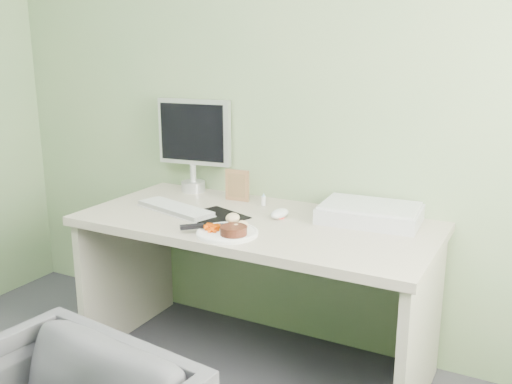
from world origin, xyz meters
The scene contains 14 objects.
wall_back centered at (0.00, 2.00, 1.35)m, with size 3.50×3.50×0.00m, color gray.
desk centered at (0.00, 1.62, 0.55)m, with size 1.60×0.75×0.73m.
plate centered at (-0.01, 1.39, 0.74)m, with size 0.26×0.26×0.01m, color white.
steak centered at (0.03, 1.37, 0.76)m, with size 0.11×0.11×0.04m, color black.
potato_pile centered at (0.03, 1.44, 0.77)m, with size 0.11×0.08×0.06m, color tan.
carrot_heap centered at (-0.07, 1.37, 0.76)m, with size 0.06×0.05×0.04m, color #E14B04.
steak_knife centered at (-0.12, 1.37, 0.76)m, with size 0.20×0.20×0.02m.
mousepad centered at (-0.19, 1.57, 0.73)m, with size 0.26×0.23×0.00m, color black.
keyboard centered at (-0.40, 1.57, 0.75)m, with size 0.42×0.12×0.02m, color white.
computer_mouse centered at (0.08, 1.70, 0.75)m, with size 0.06×0.12×0.04m, color white.
photo_frame centered at (-0.23, 1.87, 0.81)m, with size 0.13×0.01×0.16m, color #8F5D42.
eyedrop_bottle centered at (-0.07, 1.85, 0.76)m, with size 0.02×0.02×0.06m.
scanner centered at (0.46, 1.84, 0.76)m, with size 0.43×0.29×0.07m, color silver.
monitor centered at (-0.53, 1.94, 1.00)m, with size 0.41×0.13×0.49m.
Camera 1 is at (1.14, -0.53, 1.50)m, focal length 40.00 mm.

